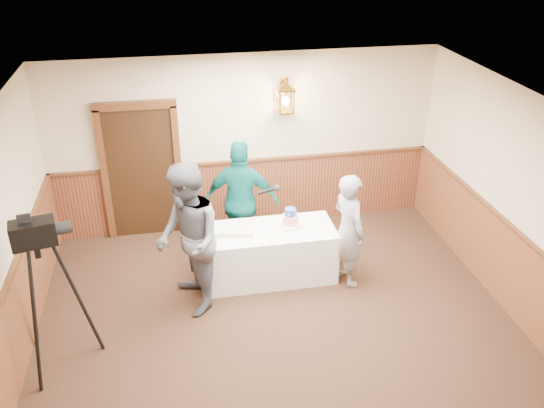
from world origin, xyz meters
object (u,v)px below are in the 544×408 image
Objects in this scene: display_table at (269,253)px; sheet_cake_yellow at (240,231)px; sheet_cake_green at (220,231)px; interviewer at (188,240)px; assistant_p at (242,201)px; tv_camera_rig at (49,302)px; baker at (349,230)px; tiered_cake at (290,220)px.

sheet_cake_yellow is (-0.40, -0.02, 0.41)m from display_table.
sheet_cake_green is (-0.27, 0.05, 0.00)m from sheet_cake_yellow.
interviewer is 1.10× the size of assistant_p.
assistant_p is (0.82, 1.10, -0.09)m from interviewer.
display_table is 0.99× the size of assistant_p.
display_table is 0.98× the size of tv_camera_rig.
assistant_p is (-0.29, 0.61, 0.53)m from display_table.
interviewer is at bearing 69.02° from assistant_p.
baker reaches higher than sheet_cake_yellow.
sheet_cake_green is 0.71m from assistant_p.
assistant_p reaches higher than sheet_cake_yellow.
interviewer is 1.23× the size of baker.
interviewer reaches higher than display_table.
sheet_cake_yellow is at bearing -9.65° from sheet_cake_green.
interviewer is at bearing 13.07° from tv_camera_rig.
sheet_cake_yellow is at bearing 59.30° from baker.
assistant_p reaches higher than display_table.
baker reaches higher than display_table.
baker reaches higher than sheet_cake_green.
interviewer is 1.09× the size of tv_camera_rig.
sheet_cake_green reaches higher than display_table.
sheet_cake_green is at bearing 170.35° from sheet_cake_yellow.
assistant_p is 0.99× the size of tv_camera_rig.
tv_camera_rig reaches higher than baker.
interviewer is 2.15m from baker.
display_table is at bearing 103.19° from interviewer.
tiered_cake is 3.25m from tv_camera_rig.
tv_camera_rig is at bearing -157.00° from tiered_cake.
interviewer reaches higher than sheet_cake_yellow.
display_table is 5.29× the size of tiered_cake.
assistant_p is at bearing 35.88° from baker.
tiered_cake is 0.98× the size of sheet_cake_yellow.
tiered_cake is at bearing 6.96° from display_table.
display_table is 1.16m from baker.
sheet_cake_green reaches higher than sheet_cake_yellow.
baker is 1.61m from assistant_p.
tiered_cake is 0.97m from sheet_cake_green.
display_table is at bearing 131.28° from assistant_p.
tv_camera_rig is (-2.99, -1.27, -0.04)m from tiered_cake.
baker is (1.03, -0.31, 0.44)m from display_table.
interviewer is at bearing 75.72° from baker.
sheet_cake_yellow is 0.88m from interviewer.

